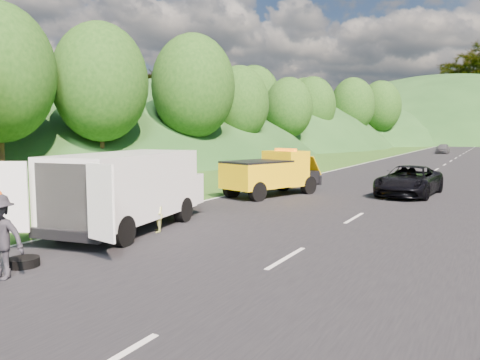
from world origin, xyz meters
The scene contains 13 objects.
ground centered at (0.00, 0.00, 0.00)m, with size 320.00×320.00×0.00m, color #38661E.
road_surface centered at (3.00, 40.00, 0.01)m, with size 14.00×200.00×0.02m, color black.
tree_line_left centered at (-19.00, 60.00, 0.00)m, with size 14.00×140.00×14.00m, color #315B1A, non-canonical shape.
tow_truck centered at (-2.03, 7.85, 1.09)m, with size 3.39×5.53×2.24m.
white_van centered at (-2.55, -1.34, 1.36)m, with size 4.01×7.17×2.41m.
woman centered at (-2.99, -0.21, 0.00)m, with size 0.64×0.47×1.77m, color white.
child centered at (-1.61, -1.24, 0.00)m, with size 0.52×0.40×1.07m, color #BFC669.
worker centered at (-1.52, -6.38, 0.00)m, with size 1.16×0.66×1.79m, color black.
suitcase centered at (-3.95, -0.30, 0.32)m, with size 0.39×0.22×0.63m, color #5F5C47.
spare_tire centered at (-1.92, -5.54, 0.00)m, with size 0.69×0.69×0.20m, color black.
passing_suv centered at (3.66, 11.05, 0.00)m, with size 2.34×5.08×1.41m, color black.
dist_car_a centered at (0.44, 57.57, 0.00)m, with size 1.60×3.97×1.35m, color #434448.
dist_car_c centered at (2.79, 94.22, 0.00)m, with size 2.16×5.32×1.55m, color #A9546A.
Camera 1 is at (7.41, -12.18, 3.08)m, focal length 35.00 mm.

